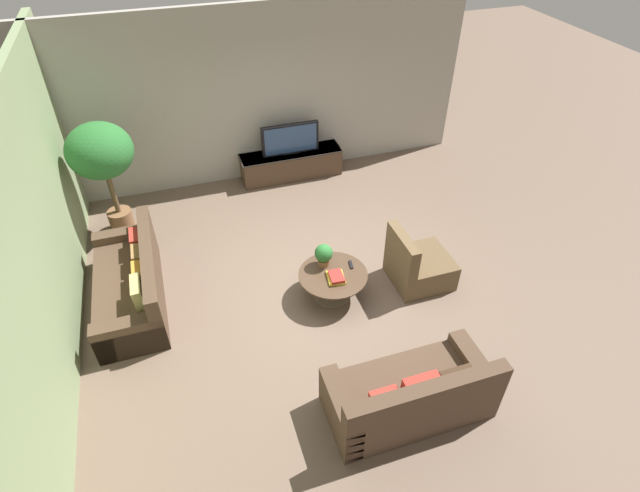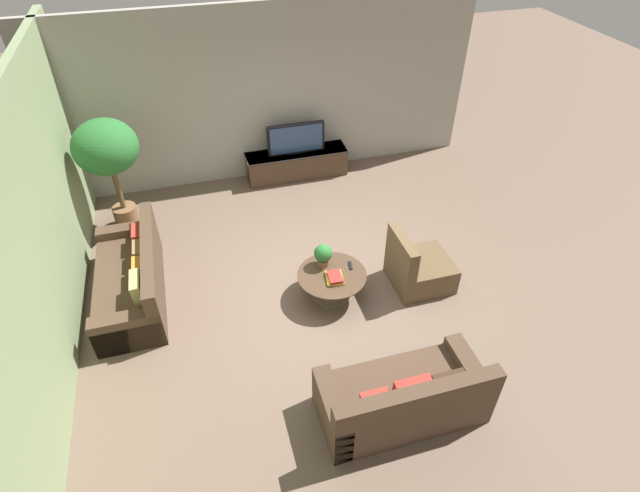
# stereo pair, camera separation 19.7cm
# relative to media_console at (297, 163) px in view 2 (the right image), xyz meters

# --- Properties ---
(ground_plane) EXTENTS (24.00, 24.00, 0.00)m
(ground_plane) POSITION_rel_media_console_xyz_m (-0.39, -2.94, -0.26)
(ground_plane) COLOR brown
(back_wall_stone) EXTENTS (7.40, 0.12, 3.00)m
(back_wall_stone) POSITION_rel_media_console_xyz_m (-0.39, 0.32, 1.24)
(back_wall_stone) COLOR #A39E93
(back_wall_stone) RESTS_ON ground
(side_wall_left) EXTENTS (0.12, 7.40, 3.00)m
(side_wall_left) POSITION_rel_media_console_xyz_m (-3.65, -2.74, 1.24)
(side_wall_left) COLOR gray
(side_wall_left) RESTS_ON ground
(media_console) EXTENTS (1.87, 0.50, 0.49)m
(media_console) POSITION_rel_media_console_xyz_m (0.00, 0.00, 0.00)
(media_console) COLOR #473323
(media_console) RESTS_ON ground
(television) EXTENTS (1.04, 0.13, 0.55)m
(television) POSITION_rel_media_console_xyz_m (0.00, -0.00, 0.51)
(television) COLOR black
(television) RESTS_ON media_console
(coffee_table) EXTENTS (0.94, 0.94, 0.39)m
(coffee_table) POSITION_rel_media_console_xyz_m (-0.31, -3.20, 0.01)
(coffee_table) COLOR #756656
(coffee_table) RESTS_ON ground
(couch_by_wall) EXTENTS (0.84, 2.03, 0.84)m
(couch_by_wall) POSITION_rel_media_console_xyz_m (-2.90, -2.46, 0.03)
(couch_by_wall) COLOR #4C3828
(couch_by_wall) RESTS_ON ground
(couch_near_entry) EXTENTS (1.77, 0.84, 0.84)m
(couch_near_entry) POSITION_rel_media_console_xyz_m (-0.11, -5.17, 0.03)
(couch_near_entry) COLOR #4C3828
(couch_near_entry) RESTS_ON ground
(armchair_wicker) EXTENTS (0.80, 0.76, 0.86)m
(armchair_wicker) POSITION_rel_media_console_xyz_m (0.92, -3.29, 0.02)
(armchair_wicker) COLOR brown
(armchair_wicker) RESTS_ON ground
(potted_palm_tall) EXTENTS (0.95, 0.95, 1.82)m
(potted_palm_tall) POSITION_rel_media_console_xyz_m (-3.03, -0.71, 1.08)
(potted_palm_tall) COLOR brown
(potted_palm_tall) RESTS_ON ground
(potted_plant_tabletop) EXTENTS (0.25, 0.25, 0.33)m
(potted_plant_tabletop) POSITION_rel_media_console_xyz_m (-0.37, -2.98, 0.31)
(potted_plant_tabletop) COLOR brown
(potted_plant_tabletop) RESTS_ON coffee_table
(book_stack) EXTENTS (0.26, 0.31, 0.07)m
(book_stack) POSITION_rel_media_console_xyz_m (-0.30, -3.30, 0.16)
(book_stack) COLOR gold
(book_stack) RESTS_ON coffee_table
(remote_black) EXTENTS (0.07, 0.16, 0.02)m
(remote_black) POSITION_rel_media_console_xyz_m (-0.02, -3.11, 0.14)
(remote_black) COLOR black
(remote_black) RESTS_ON coffee_table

